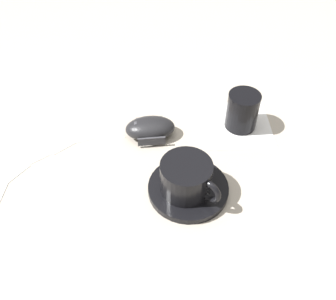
{
  "coord_description": "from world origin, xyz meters",
  "views": [
    {
      "loc": [
        0.51,
        -0.16,
        0.52
      ],
      "look_at": [
        0.04,
        -0.08,
        0.03
      ],
      "focal_mm": 40.0,
      "sensor_mm": 36.0,
      "label": 1
    }
  ],
  "objects_px": {
    "saucer": "(188,188)",
    "computer_mouse": "(150,128)",
    "drinking_glass": "(242,111)",
    "coffee_cup": "(187,177)"
  },
  "relations": [
    {
      "from": "coffee_cup",
      "to": "drinking_glass",
      "type": "xyz_separation_m",
      "value": [
        -0.15,
        0.14,
        -0.0
      ]
    },
    {
      "from": "coffee_cup",
      "to": "computer_mouse",
      "type": "height_order",
      "value": "coffee_cup"
    },
    {
      "from": "saucer",
      "to": "computer_mouse",
      "type": "relative_size",
      "value": 1.4
    },
    {
      "from": "saucer",
      "to": "drinking_glass",
      "type": "height_order",
      "value": "drinking_glass"
    },
    {
      "from": "saucer",
      "to": "drinking_glass",
      "type": "relative_size",
      "value": 1.83
    },
    {
      "from": "saucer",
      "to": "drinking_glass",
      "type": "bearing_deg",
      "value": 137.47
    },
    {
      "from": "computer_mouse",
      "to": "drinking_glass",
      "type": "xyz_separation_m",
      "value": [
        -0.0,
        0.19,
        0.02
      ]
    },
    {
      "from": "computer_mouse",
      "to": "drinking_glass",
      "type": "relative_size",
      "value": 1.31
    },
    {
      "from": "computer_mouse",
      "to": "saucer",
      "type": "bearing_deg",
      "value": 17.94
    },
    {
      "from": "drinking_glass",
      "to": "computer_mouse",
      "type": "bearing_deg",
      "value": -89.94
    }
  ]
}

